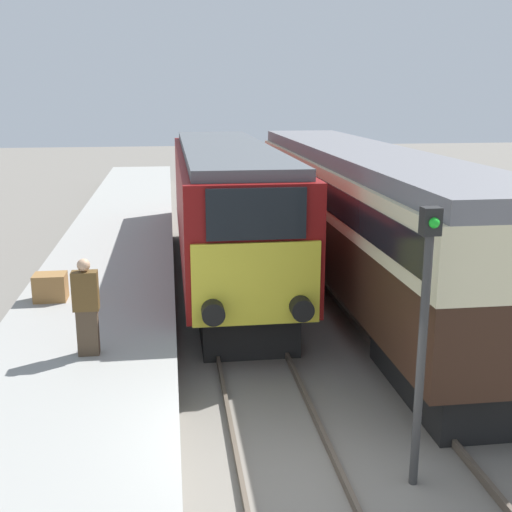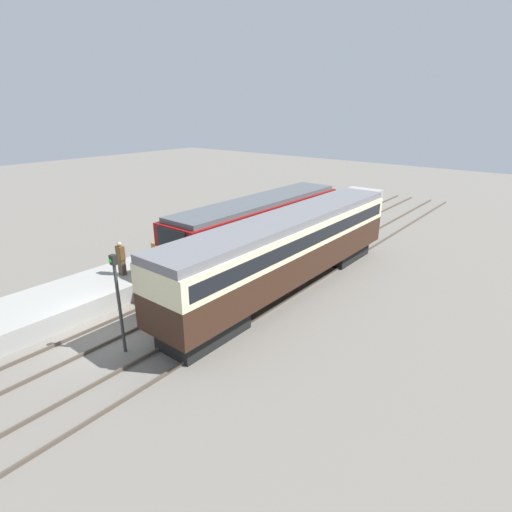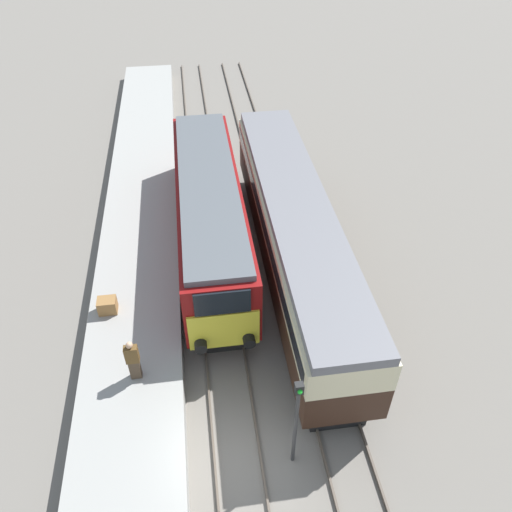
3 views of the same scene
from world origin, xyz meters
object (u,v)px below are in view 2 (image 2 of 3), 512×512
object	(u,v)px
luggage_crate	(159,248)
signal_post	(118,296)
passenger_carriage	(289,246)
person_on_platform	(121,258)
locomotive	(260,229)

from	to	relation	value
luggage_crate	signal_post	bearing A→B (deg)	-47.14
passenger_carriage	person_on_platform	distance (m)	8.43
passenger_carriage	signal_post	world-z (taller)	passenger_carriage
locomotive	luggage_crate	bearing A→B (deg)	-136.51
person_on_platform	luggage_crate	xyz separation A→B (m)	(-1.20, 3.24, -0.57)
passenger_carriage	luggage_crate	distance (m)	8.06
locomotive	person_on_platform	world-z (taller)	locomotive
person_on_platform	signal_post	distance (m)	5.79
passenger_carriage	luggage_crate	xyz separation A→B (m)	(-7.68, -2.12, -1.21)
passenger_carriage	person_on_platform	xyz separation A→B (m)	(-6.48, -5.36, -0.64)
locomotive	luggage_crate	world-z (taller)	locomotive
locomotive	signal_post	bearing A→B (deg)	-80.81
locomotive	signal_post	size ratio (longest dim) A/B	3.39
locomotive	person_on_platform	bearing A→B (deg)	-112.90
locomotive	person_on_platform	distance (m)	7.93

